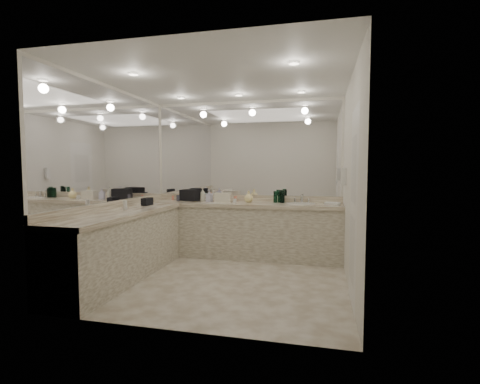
% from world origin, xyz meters
% --- Properties ---
extents(floor, '(3.20, 3.20, 0.00)m').
position_xyz_m(floor, '(0.00, 0.00, 0.00)').
color(floor, beige).
rests_on(floor, ground).
extents(ceiling, '(3.20, 3.20, 0.00)m').
position_xyz_m(ceiling, '(0.00, 0.00, 2.60)').
color(ceiling, white).
rests_on(ceiling, floor).
extents(wall_back, '(3.20, 0.02, 2.60)m').
position_xyz_m(wall_back, '(0.00, 1.50, 1.30)').
color(wall_back, silver).
rests_on(wall_back, floor).
extents(wall_left, '(0.02, 3.00, 2.60)m').
position_xyz_m(wall_left, '(-1.60, 0.00, 1.30)').
color(wall_left, silver).
rests_on(wall_left, floor).
extents(wall_right, '(0.02, 3.00, 2.60)m').
position_xyz_m(wall_right, '(1.60, 0.00, 1.30)').
color(wall_right, silver).
rests_on(wall_right, floor).
extents(vanity_back_base, '(3.20, 0.60, 0.84)m').
position_xyz_m(vanity_back_base, '(0.00, 1.20, 0.42)').
color(vanity_back_base, silver).
rests_on(vanity_back_base, floor).
extents(vanity_back_top, '(3.20, 0.64, 0.06)m').
position_xyz_m(vanity_back_top, '(0.00, 1.19, 0.87)').
color(vanity_back_top, silver).
rests_on(vanity_back_top, vanity_back_base).
extents(vanity_left_base, '(0.60, 2.40, 0.84)m').
position_xyz_m(vanity_left_base, '(-1.30, -0.30, 0.42)').
color(vanity_left_base, silver).
rests_on(vanity_left_base, floor).
extents(vanity_left_top, '(0.64, 2.42, 0.06)m').
position_xyz_m(vanity_left_top, '(-1.29, -0.30, 0.87)').
color(vanity_left_top, silver).
rests_on(vanity_left_top, vanity_left_base).
extents(backsplash_back, '(3.20, 0.04, 0.10)m').
position_xyz_m(backsplash_back, '(0.00, 1.48, 0.95)').
color(backsplash_back, silver).
rests_on(backsplash_back, vanity_back_top).
extents(backsplash_left, '(0.04, 3.00, 0.10)m').
position_xyz_m(backsplash_left, '(-1.58, 0.00, 0.95)').
color(backsplash_left, silver).
rests_on(backsplash_left, vanity_left_top).
extents(mirror_back, '(3.12, 0.01, 1.55)m').
position_xyz_m(mirror_back, '(0.00, 1.49, 1.77)').
color(mirror_back, white).
rests_on(mirror_back, wall_back).
extents(mirror_left, '(0.01, 2.92, 1.55)m').
position_xyz_m(mirror_left, '(-1.59, 0.00, 1.77)').
color(mirror_left, white).
rests_on(mirror_left, wall_left).
extents(sink, '(0.44, 0.44, 0.03)m').
position_xyz_m(sink, '(0.95, 1.20, 0.90)').
color(sink, white).
rests_on(sink, vanity_back_top).
extents(faucet, '(0.24, 0.16, 0.14)m').
position_xyz_m(faucet, '(0.95, 1.41, 0.97)').
color(faucet, silver).
rests_on(faucet, vanity_back_top).
extents(wall_phone, '(0.06, 0.10, 0.24)m').
position_xyz_m(wall_phone, '(1.56, 0.70, 1.35)').
color(wall_phone, white).
rests_on(wall_phone, wall_right).
extents(door, '(0.02, 0.82, 2.10)m').
position_xyz_m(door, '(1.59, -0.50, 1.05)').
color(door, white).
rests_on(door, wall_right).
extents(black_toiletry_bag, '(0.37, 0.28, 0.19)m').
position_xyz_m(black_toiletry_bag, '(-0.93, 1.27, 0.99)').
color(black_toiletry_bag, black).
rests_on(black_toiletry_bag, vanity_back_top).
extents(black_bag_spill, '(0.10, 0.21, 0.11)m').
position_xyz_m(black_bag_spill, '(-1.30, 0.43, 0.96)').
color(black_bag_spill, black).
rests_on(black_bag_spill, vanity_left_top).
extents(cream_cosmetic_case, '(0.28, 0.18, 0.15)m').
position_xyz_m(cream_cosmetic_case, '(-0.33, 1.20, 0.98)').
color(cream_cosmetic_case, beige).
rests_on(cream_cosmetic_case, vanity_back_top).
extents(hand_towel, '(0.25, 0.19, 0.04)m').
position_xyz_m(hand_towel, '(1.43, 1.16, 0.92)').
color(hand_towel, white).
rests_on(hand_towel, vanity_back_top).
extents(lotion_left, '(0.05, 0.05, 0.12)m').
position_xyz_m(lotion_left, '(-1.30, -0.17, 0.96)').
color(lotion_left, white).
rests_on(lotion_left, vanity_left_top).
extents(soap_bottle_a, '(0.10, 0.10, 0.22)m').
position_xyz_m(soap_bottle_a, '(-0.70, 1.24, 1.01)').
color(soap_bottle_a, beige).
rests_on(soap_bottle_a, vanity_back_top).
extents(soap_bottle_b, '(0.11, 0.11, 0.20)m').
position_xyz_m(soap_bottle_b, '(-0.57, 1.20, 1.00)').
color(soap_bottle_b, silver).
rests_on(soap_bottle_b, vanity_back_top).
extents(soap_bottle_c, '(0.16, 0.16, 0.19)m').
position_xyz_m(soap_bottle_c, '(0.09, 1.25, 1.00)').
color(soap_bottle_c, '#FFEA98').
rests_on(soap_bottle_c, vanity_back_top).
extents(green_bottle_0, '(0.07, 0.07, 0.19)m').
position_xyz_m(green_bottle_0, '(0.64, 1.29, 0.99)').
color(green_bottle_0, '#10432A').
rests_on(green_bottle_0, vanity_back_top).
extents(green_bottle_1, '(0.07, 0.07, 0.20)m').
position_xyz_m(green_bottle_1, '(0.64, 1.33, 1.00)').
color(green_bottle_1, '#10432A').
rests_on(green_bottle_1, vanity_back_top).
extents(green_bottle_2, '(0.06, 0.06, 0.19)m').
position_xyz_m(green_bottle_2, '(0.53, 1.30, 0.99)').
color(green_bottle_2, '#10432A').
rests_on(green_bottle_2, vanity_back_top).
extents(green_bottle_3, '(0.06, 0.06, 0.18)m').
position_xyz_m(green_bottle_3, '(0.65, 1.29, 0.99)').
color(green_bottle_3, '#10432A').
rests_on(green_bottle_3, vanity_back_top).
extents(green_bottle_4, '(0.07, 0.07, 0.19)m').
position_xyz_m(green_bottle_4, '(0.60, 1.35, 0.99)').
color(green_bottle_4, '#10432A').
rests_on(green_bottle_4, vanity_back_top).
extents(amenity_bottle_0, '(0.06, 0.06, 0.10)m').
position_xyz_m(amenity_bottle_0, '(-1.12, 1.18, 0.95)').
color(amenity_bottle_0, '#3F3F4C').
rests_on(amenity_bottle_0, vanity_back_top).
extents(amenity_bottle_1, '(0.06, 0.06, 0.06)m').
position_xyz_m(amenity_bottle_1, '(-0.12, 1.15, 0.93)').
color(amenity_bottle_1, white).
rests_on(amenity_bottle_1, vanity_back_top).
extents(amenity_bottle_2, '(0.05, 0.05, 0.09)m').
position_xyz_m(amenity_bottle_2, '(-0.15, 1.34, 0.95)').
color(amenity_bottle_2, '#E57F66').
rests_on(amenity_bottle_2, vanity_back_top).
extents(amenity_bottle_3, '(0.05, 0.05, 0.10)m').
position_xyz_m(amenity_bottle_3, '(-0.82, 1.19, 0.95)').
color(amenity_bottle_3, '#F2D84C').
rests_on(amenity_bottle_3, vanity_back_top).
extents(amenity_bottle_4, '(0.04, 0.04, 0.08)m').
position_xyz_m(amenity_bottle_4, '(-1.29, 1.35, 0.94)').
color(amenity_bottle_4, '#E57F66').
rests_on(amenity_bottle_4, vanity_back_top).
extents(amenity_bottle_5, '(0.04, 0.04, 0.13)m').
position_xyz_m(amenity_bottle_5, '(-0.71, 1.28, 0.97)').
color(amenity_bottle_5, '#E0B28C').
rests_on(amenity_bottle_5, vanity_back_top).
extents(amenity_bottle_6, '(0.04, 0.04, 0.11)m').
position_xyz_m(amenity_bottle_6, '(-0.78, 1.35, 0.96)').
color(amenity_bottle_6, silver).
rests_on(amenity_bottle_6, vanity_back_top).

